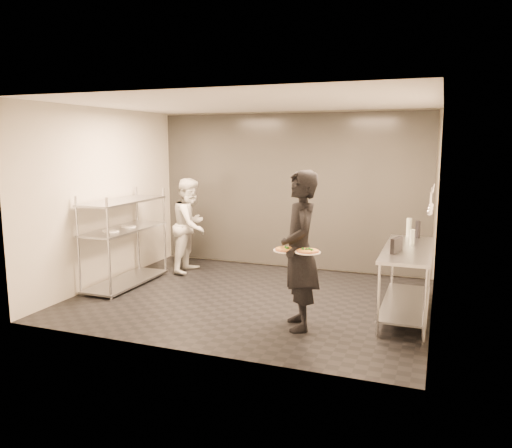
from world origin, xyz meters
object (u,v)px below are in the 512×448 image
(bottle_clear, at_px, (412,237))
(bottle_dark, at_px, (418,229))
(waiter, at_px, (300,251))
(pos_monitor, at_px, (397,245))
(prep_counter, at_px, (407,270))
(pizza_plate_far, at_px, (308,251))
(pizza_plate_near, at_px, (287,250))
(pass_rack, at_px, (125,237))
(chef, at_px, (191,225))
(bottle_green, at_px, (409,227))
(salad_plate, at_px, (302,212))

(bottle_clear, relative_size, bottle_dark, 0.84)
(waiter, relative_size, pos_monitor, 7.39)
(prep_counter, bearing_deg, bottle_dark, 83.97)
(pos_monitor, xyz_separation_m, bottle_dark, (0.20, 1.08, 0.03))
(waiter, relative_size, bottle_clear, 9.32)
(pizza_plate_far, height_order, bottle_dark, bottle_dark)
(pizza_plate_near, height_order, bottle_clear, bottle_clear)
(pass_rack, height_order, pizza_plate_far, pass_rack)
(bottle_dark, bearing_deg, waiter, -128.61)
(chef, relative_size, bottle_green, 6.11)
(pass_rack, xyz_separation_m, pizza_plate_far, (3.29, -1.13, 0.26))
(chef, relative_size, bottle_dark, 6.64)
(pass_rack, distance_m, pizza_plate_far, 3.49)
(pass_rack, distance_m, salad_plate, 3.19)
(pass_rack, xyz_separation_m, prep_counter, (4.33, 0.00, -0.14))
(bottle_clear, bearing_deg, waiter, -138.87)
(prep_counter, height_order, pizza_plate_near, pizza_plate_near)
(bottle_dark, bearing_deg, pizza_plate_near, -128.45)
(chef, bearing_deg, bottle_clear, -104.76)
(chef, distance_m, pizza_plate_near, 3.22)
(bottle_green, bearing_deg, chef, 175.34)
(waiter, bearing_deg, salad_plate, 166.06)
(chef, xyz_separation_m, salad_plate, (2.47, -1.69, 0.58))
(prep_counter, height_order, waiter, waiter)
(pizza_plate_near, distance_m, salad_plate, 0.59)
(salad_plate, bearing_deg, chef, 145.67)
(bottle_dark, bearing_deg, bottle_green, 154.01)
(prep_counter, relative_size, bottle_dark, 7.24)
(pizza_plate_far, relative_size, pos_monitor, 1.12)
(pass_rack, xyz_separation_m, salad_plate, (3.07, -0.58, 0.64))
(pass_rack, distance_m, bottle_green, 4.37)
(pos_monitor, bearing_deg, pizza_plate_near, -132.38)
(pizza_plate_far, height_order, bottle_clear, bottle_clear)
(chef, bearing_deg, bottle_green, -96.10)
(salad_plate, bearing_deg, waiter, -79.16)
(prep_counter, xyz_separation_m, chef, (-3.73, 1.10, 0.20))
(pizza_plate_near, height_order, bottle_dark, bottle_dark)
(chef, relative_size, salad_plate, 6.62)
(prep_counter, relative_size, pos_monitor, 6.86)
(waiter, xyz_separation_m, pizza_plate_far, (0.17, -0.27, 0.06))
(chef, height_order, salad_plate, chef)
(chef, xyz_separation_m, bottle_dark, (3.81, -0.36, 0.22))
(pizza_plate_near, bearing_deg, pos_monitor, 29.41)
(waiter, bearing_deg, pass_rack, -130.26)
(pass_rack, relative_size, bottle_green, 5.92)
(chef, height_order, bottle_dark, chef)
(waiter, bearing_deg, pizza_plate_near, -61.54)
(pizza_plate_near, distance_m, pizza_plate_far, 0.30)
(pizza_plate_far, relative_size, bottle_clear, 1.42)
(pass_rack, relative_size, prep_counter, 0.89)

